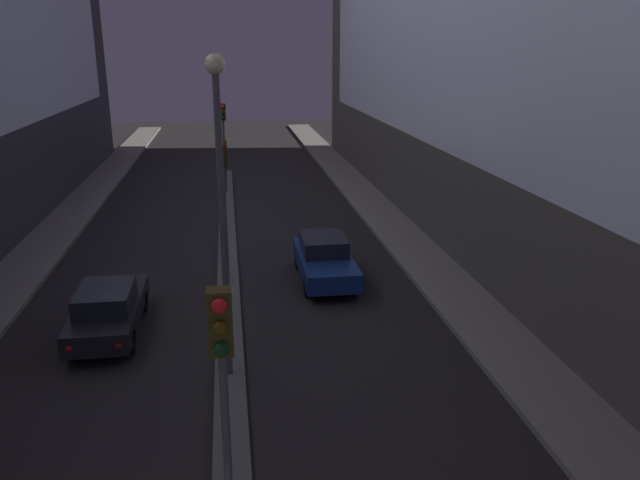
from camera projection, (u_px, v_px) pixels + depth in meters
median_strip at (228, 259)px, 23.88m from camera, size 0.74×35.18×0.14m
traffic_light_near at (223, 381)px, 8.25m from camera, size 0.32×0.42×4.80m
traffic_light_mid at (223, 179)px, 20.79m from camera, size 0.32×0.42×4.80m
traffic_light_far at (223, 128)px, 33.67m from camera, size 0.32×0.42×4.80m
street_lamp at (221, 182)px, 14.01m from camera, size 0.44×0.44×7.60m
car_left_lane at (108, 309)px, 17.67m from camera, size 1.71×4.49×1.49m
car_right_lane at (324, 259)px, 21.77m from camera, size 1.78×4.42×1.52m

